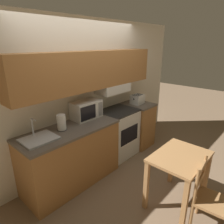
{
  "coord_description": "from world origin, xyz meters",
  "views": [
    {
      "loc": [
        -2.2,
        -2.62,
        2.15
      ],
      "look_at": [
        0.05,
        -0.56,
        1.09
      ],
      "focal_mm": 32.0,
      "sensor_mm": 36.0,
      "label": 1
    }
  ],
  "objects_px": {
    "microwave": "(86,110)",
    "dining_table": "(179,165)",
    "chair_left_of_table": "(209,199)",
    "stove_range": "(118,133)",
    "sink_basin": "(39,139)",
    "toaster": "(137,99)",
    "paper_towel_roll": "(61,122)"
  },
  "relations": [
    {
      "from": "microwave",
      "to": "toaster",
      "type": "distance_m",
      "value": 1.28
    },
    {
      "from": "stove_range",
      "to": "toaster",
      "type": "relative_size",
      "value": 3.64
    },
    {
      "from": "paper_towel_roll",
      "to": "chair_left_of_table",
      "type": "distance_m",
      "value": 2.14
    },
    {
      "from": "paper_towel_roll",
      "to": "dining_table",
      "type": "distance_m",
      "value": 1.74
    },
    {
      "from": "toaster",
      "to": "microwave",
      "type": "bearing_deg",
      "value": 173.59
    },
    {
      "from": "microwave",
      "to": "chair_left_of_table",
      "type": "xyz_separation_m",
      "value": [
        0.08,
        -2.04,
        -0.66
      ]
    },
    {
      "from": "paper_towel_roll",
      "to": "chair_left_of_table",
      "type": "bearing_deg",
      "value": -71.67
    },
    {
      "from": "sink_basin",
      "to": "chair_left_of_table",
      "type": "relative_size",
      "value": 0.5
    },
    {
      "from": "stove_range",
      "to": "dining_table",
      "type": "height_order",
      "value": "stove_range"
    },
    {
      "from": "stove_range",
      "to": "microwave",
      "type": "height_order",
      "value": "microwave"
    },
    {
      "from": "microwave",
      "to": "paper_towel_roll",
      "type": "bearing_deg",
      "value": -169.77
    },
    {
      "from": "stove_range",
      "to": "microwave",
      "type": "bearing_deg",
      "value": 169.04
    },
    {
      "from": "stove_range",
      "to": "sink_basin",
      "type": "xyz_separation_m",
      "value": [
        -1.62,
        -0.02,
        0.49
      ]
    },
    {
      "from": "dining_table",
      "to": "chair_left_of_table",
      "type": "bearing_deg",
      "value": -108.01
    },
    {
      "from": "microwave",
      "to": "dining_table",
      "type": "xyz_separation_m",
      "value": [
        0.23,
        -1.59,
        -0.48
      ]
    },
    {
      "from": "microwave",
      "to": "toaster",
      "type": "xyz_separation_m",
      "value": [
        1.27,
        -0.14,
        -0.05
      ]
    },
    {
      "from": "paper_towel_roll",
      "to": "dining_table",
      "type": "height_order",
      "value": "paper_towel_roll"
    },
    {
      "from": "microwave",
      "to": "toaster",
      "type": "relative_size",
      "value": 1.95
    },
    {
      "from": "toaster",
      "to": "sink_basin",
      "type": "height_order",
      "value": "sink_basin"
    },
    {
      "from": "toaster",
      "to": "sink_basin",
      "type": "distance_m",
      "value": 2.23
    },
    {
      "from": "toaster",
      "to": "paper_towel_roll",
      "type": "xyz_separation_m",
      "value": [
        -1.84,
        0.04,
        0.02
      ]
    },
    {
      "from": "microwave",
      "to": "toaster",
      "type": "bearing_deg",
      "value": -6.41
    },
    {
      "from": "sink_basin",
      "to": "stove_range",
      "type": "bearing_deg",
      "value": 0.73
    },
    {
      "from": "microwave",
      "to": "dining_table",
      "type": "height_order",
      "value": "microwave"
    },
    {
      "from": "microwave",
      "to": "dining_table",
      "type": "relative_size",
      "value": 0.62
    },
    {
      "from": "chair_left_of_table",
      "to": "paper_towel_roll",
      "type": "bearing_deg",
      "value": 101.97
    },
    {
      "from": "sink_basin",
      "to": "dining_table",
      "type": "xyz_separation_m",
      "value": [
        1.19,
        -1.44,
        -0.35
      ]
    },
    {
      "from": "microwave",
      "to": "paper_towel_roll",
      "type": "xyz_separation_m",
      "value": [
        -0.56,
        -0.1,
        -0.03
      ]
    },
    {
      "from": "paper_towel_roll",
      "to": "microwave",
      "type": "bearing_deg",
      "value": 10.23
    },
    {
      "from": "toaster",
      "to": "sink_basin",
      "type": "relative_size",
      "value": 0.58
    },
    {
      "from": "stove_range",
      "to": "sink_basin",
      "type": "distance_m",
      "value": 1.69
    },
    {
      "from": "toaster",
      "to": "chair_left_of_table",
      "type": "height_order",
      "value": "toaster"
    }
  ]
}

